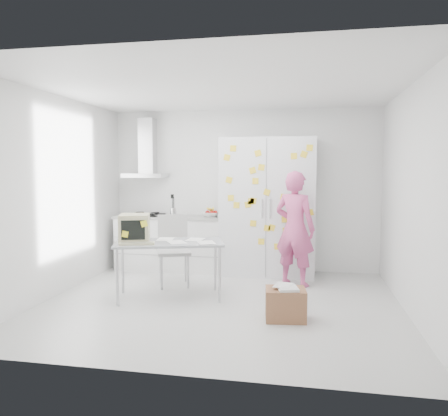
% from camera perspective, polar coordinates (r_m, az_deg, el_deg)
% --- Properties ---
extents(floor, '(4.50, 4.00, 0.02)m').
position_cam_1_polar(floor, '(5.71, -0.47, -12.40)').
color(floor, silver).
rests_on(floor, ground).
extents(walls, '(4.52, 4.01, 2.70)m').
position_cam_1_polar(walls, '(6.16, 0.82, 1.78)').
color(walls, white).
rests_on(walls, ground).
extents(ceiling, '(4.50, 4.00, 0.02)m').
position_cam_1_polar(ceiling, '(5.54, -0.49, 15.45)').
color(ceiling, white).
rests_on(ceiling, walls).
extents(counter_run, '(1.84, 0.63, 1.28)m').
position_cam_1_polar(counter_run, '(7.49, -6.97, -4.43)').
color(counter_run, white).
rests_on(counter_run, ground).
extents(range_hood, '(0.70, 0.48, 1.01)m').
position_cam_1_polar(range_hood, '(7.67, -10.02, 6.89)').
color(range_hood, silver).
rests_on(range_hood, walls).
extents(tall_cabinet, '(1.50, 0.68, 2.20)m').
position_cam_1_polar(tall_cabinet, '(7.07, 5.75, 0.14)').
color(tall_cabinet, silver).
rests_on(tall_cabinet, ground).
extents(person, '(0.72, 0.62, 1.68)m').
position_cam_1_polar(person, '(6.45, 9.23, -2.68)').
color(person, '#CC4F87').
rests_on(person, ground).
extents(desk, '(1.54, 1.08, 1.11)m').
position_cam_1_polar(desk, '(5.84, -10.00, -3.46)').
color(desk, '#A1A5AC').
rests_on(desk, ground).
extents(chair, '(0.60, 0.60, 1.03)m').
position_cam_1_polar(chair, '(6.51, -6.62, -4.88)').
color(chair, '#ABACA9').
rests_on(chair, ground).
extents(cardboard_box, '(0.49, 0.41, 0.39)m').
position_cam_1_polar(cardboard_box, '(5.11, 8.04, -12.26)').
color(cardboard_box, brown).
rests_on(cardboard_box, ground).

